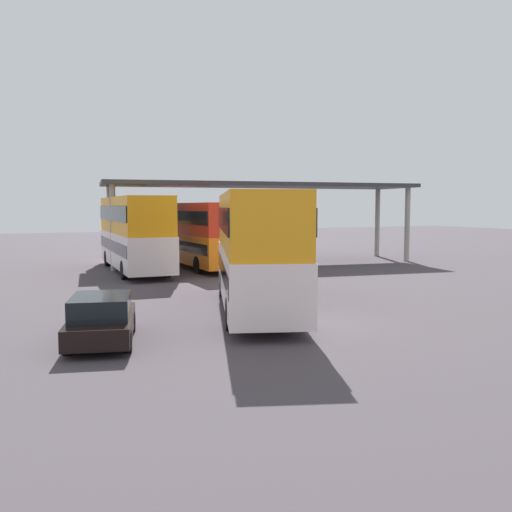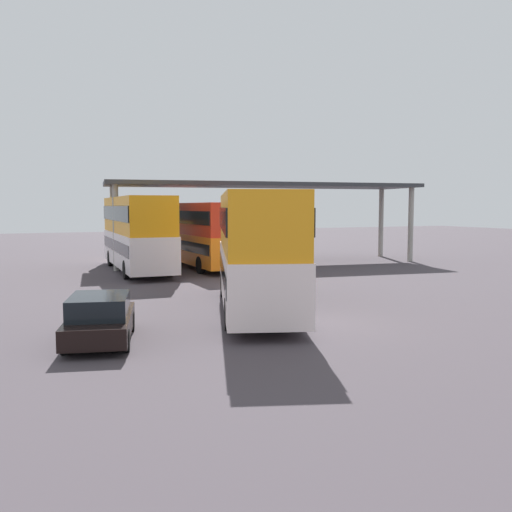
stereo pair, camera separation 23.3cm
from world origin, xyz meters
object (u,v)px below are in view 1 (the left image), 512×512
double_decker_near_canopy (134,231)px  double_decker_mid_row (198,232)px  parked_hatchback (102,319)px  double_decker_main (256,247)px

double_decker_near_canopy → double_decker_mid_row: bearing=-79.1°
double_decker_mid_row → parked_hatchback: bearing=152.9°
double_decker_main → double_decker_near_canopy: 14.25m
double_decker_near_canopy → double_decker_mid_row: size_ratio=1.06×
double_decker_near_canopy → double_decker_mid_row: double_decker_near_canopy is taller
double_decker_main → double_decker_mid_row: (2.82, 14.77, -0.13)m
parked_hatchback → double_decker_near_canopy: 17.54m
parked_hatchback → double_decker_mid_row: bearing=-12.2°
parked_hatchback → double_decker_main: bearing=-51.6°
parked_hatchback → double_decker_near_canopy: bearing=-0.9°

